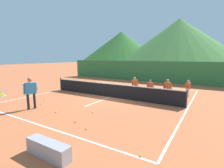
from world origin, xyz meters
name	(u,v)px	position (x,y,z in m)	size (l,w,h in m)	color
ground_plane	(110,97)	(0.00, 0.00, 0.00)	(120.00, 120.00, 0.00)	#BC6038
line_baseline_near	(38,124)	(0.00, -5.72, 0.00)	(10.10, 0.08, 0.01)	white
line_baseline_far	(141,85)	(0.00, 5.71, 0.00)	(10.10, 0.08, 0.01)	white
line_sideline_west	(60,90)	(-5.05, 0.00, 0.00)	(0.08, 11.43, 0.01)	white
line_sideline_east	(188,108)	(5.05, 0.00, 0.00)	(0.08, 11.43, 0.01)	white
line_service_center	(110,97)	(0.00, 0.00, 0.00)	(0.08, 5.43, 0.01)	white
tennis_net	(110,90)	(0.00, 0.00, 0.50)	(10.00, 0.08, 1.05)	#333338
instructor	(31,90)	(-2.20, -4.53, 1.03)	(0.49, 0.85, 1.71)	black
student_0	(135,84)	(1.07, 1.78, 0.78)	(0.46, 0.70, 1.30)	navy
student_1	(150,87)	(2.45, 1.24, 0.76)	(0.47, 0.67, 1.26)	black
student_2	(167,87)	(3.55, 1.49, 0.81)	(0.54, 0.66, 1.35)	silver
student_3	(188,87)	(4.66, 2.86, 0.73)	(0.40, 0.68, 1.20)	silver
ball_cart	(0,95)	(-4.37, -5.04, 0.60)	(0.58, 0.58, 0.90)	#B7B7BC
tennis_ball_0	(86,129)	(2.06, -5.05, 0.03)	(0.07, 0.07, 0.07)	yellow
tennis_ball_1	(140,156)	(4.54, -5.65, 0.03)	(0.07, 0.07, 0.07)	yellow
tennis_ball_2	(65,98)	(-2.44, -1.96, 0.03)	(0.07, 0.07, 0.07)	yellow
tennis_ball_3	(41,104)	(-2.55, -3.70, 0.03)	(0.07, 0.07, 0.07)	yellow
tennis_ball_4	(77,93)	(-2.72, -0.48, 0.03)	(0.07, 0.07, 0.07)	yellow
tennis_ball_5	(93,112)	(1.04, -3.32, 0.03)	(0.07, 0.07, 0.07)	yellow
tennis_ball_6	(31,106)	(-2.69, -4.23, 0.03)	(0.07, 0.07, 0.07)	yellow
tennis_ball_7	(45,100)	(-3.20, -2.94, 0.03)	(0.07, 0.07, 0.07)	yellow
tennis_ball_8	(56,112)	(-0.58, -4.27, 0.03)	(0.07, 0.07, 0.07)	yellow
tennis_ball_9	(75,122)	(1.19, -4.74, 0.03)	(0.07, 0.07, 0.07)	yellow
windscreen_fence	(151,71)	(0.00, 8.75, 1.17)	(22.23, 0.08, 2.34)	#33753D
courtside_bench	(48,149)	(2.33, -7.01, 0.23)	(1.50, 0.36, 0.46)	#99999E
hill_1	(121,47)	(-32.51, 62.22, 7.29)	(40.05, 40.05, 14.59)	#2D6628
hill_2	(179,41)	(-7.19, 64.01, 9.01)	(50.10, 50.10, 18.02)	#427A38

